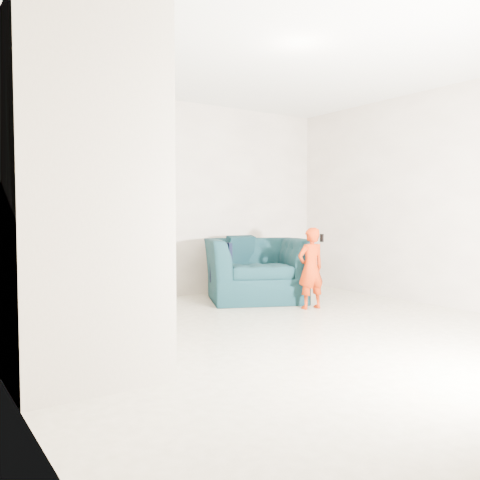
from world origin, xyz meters
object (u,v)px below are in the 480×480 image
armchair (256,269)px  staircase (60,239)px  toddler (311,268)px  side_table (300,274)px

armchair → staircase: size_ratio=0.35×
toddler → staircase: size_ratio=0.27×
armchair → toddler: size_ratio=1.28×
toddler → staircase: (-3.05, -0.46, 0.46)m
side_table → staircase: 4.19m
staircase → armchair: bearing=25.0°
toddler → side_table: (0.78, 1.12, -0.23)m
armchair → toddler: bearing=-53.5°
toddler → side_table: toddler is taller
side_table → armchair: bearing=-165.9°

